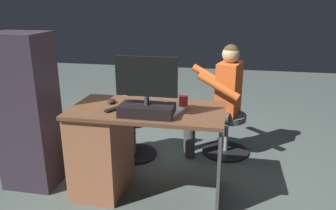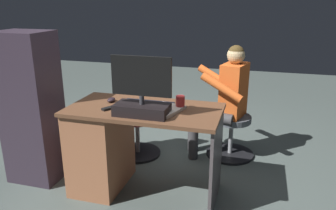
{
  "view_description": "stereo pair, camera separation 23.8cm",
  "coord_description": "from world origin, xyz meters",
  "px_view_note": "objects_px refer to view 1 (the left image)",
  "views": [
    {
      "loc": [
        -0.63,
        2.75,
        1.59
      ],
      "look_at": [
        -0.11,
        0.04,
        0.69
      ],
      "focal_mm": 35.23,
      "sensor_mm": 36.0,
      "label": 1
    },
    {
      "loc": [
        -0.86,
        2.69,
        1.59
      ],
      "look_at": [
        -0.11,
        0.04,
        0.69
      ],
      "focal_mm": 35.23,
      "sensor_mm": 36.0,
      "label": 2
    }
  ],
  "objects_px": {
    "office_chair_teddy": "(134,133)",
    "teddy_bear": "(133,101)",
    "tv_remote": "(113,109)",
    "person": "(220,93)",
    "monitor": "(147,99)",
    "keyboard": "(149,104)",
    "visitor_chair": "(226,131)",
    "cup": "(183,102)",
    "desk": "(112,146)",
    "computer_mouse": "(112,101)"
  },
  "relations": [
    {
      "from": "monitor",
      "to": "visitor_chair",
      "type": "distance_m",
      "value": 1.36
    },
    {
      "from": "office_chair_teddy",
      "to": "desk",
      "type": "bearing_deg",
      "value": 91.12
    },
    {
      "from": "monitor",
      "to": "office_chair_teddy",
      "type": "xyz_separation_m",
      "value": [
        0.36,
        -0.81,
        -0.63
      ]
    },
    {
      "from": "tv_remote",
      "to": "office_chair_teddy",
      "type": "distance_m",
      "value": 0.91
    },
    {
      "from": "office_chair_teddy",
      "to": "person",
      "type": "distance_m",
      "value": 0.98
    },
    {
      "from": "tv_remote",
      "to": "visitor_chair",
      "type": "distance_m",
      "value": 1.42
    },
    {
      "from": "office_chair_teddy",
      "to": "visitor_chair",
      "type": "xyz_separation_m",
      "value": [
        -0.95,
        -0.25,
        -0.01
      ]
    },
    {
      "from": "keyboard",
      "to": "visitor_chair",
      "type": "relative_size",
      "value": 0.85
    },
    {
      "from": "monitor",
      "to": "teddy_bear",
      "type": "xyz_separation_m",
      "value": [
        0.36,
        -0.82,
        -0.28
      ]
    },
    {
      "from": "keyboard",
      "to": "computer_mouse",
      "type": "bearing_deg",
      "value": 1.87
    },
    {
      "from": "desk",
      "to": "office_chair_teddy",
      "type": "distance_m",
      "value": 0.67
    },
    {
      "from": "visitor_chair",
      "to": "teddy_bear",
      "type": "bearing_deg",
      "value": 13.79
    },
    {
      "from": "cup",
      "to": "tv_remote",
      "type": "bearing_deg",
      "value": 15.84
    },
    {
      "from": "keyboard",
      "to": "visitor_chair",
      "type": "bearing_deg",
      "value": -127.89
    },
    {
      "from": "monitor",
      "to": "keyboard",
      "type": "height_order",
      "value": "monitor"
    },
    {
      "from": "tv_remote",
      "to": "teddy_bear",
      "type": "height_order",
      "value": "teddy_bear"
    },
    {
      "from": "keyboard",
      "to": "office_chair_teddy",
      "type": "xyz_separation_m",
      "value": [
        0.32,
        -0.56,
        -0.51
      ]
    },
    {
      "from": "keyboard",
      "to": "office_chair_teddy",
      "type": "distance_m",
      "value": 0.82
    },
    {
      "from": "keyboard",
      "to": "teddy_bear",
      "type": "relative_size",
      "value": 1.13
    },
    {
      "from": "office_chair_teddy",
      "to": "teddy_bear",
      "type": "height_order",
      "value": "teddy_bear"
    },
    {
      "from": "monitor",
      "to": "computer_mouse",
      "type": "relative_size",
      "value": 4.75
    },
    {
      "from": "cup",
      "to": "visitor_chair",
      "type": "xyz_separation_m",
      "value": [
        -0.35,
        -0.84,
        -0.56
      ]
    },
    {
      "from": "cup",
      "to": "office_chair_teddy",
      "type": "xyz_separation_m",
      "value": [
        0.6,
        -0.59,
        -0.55
      ]
    },
    {
      "from": "keyboard",
      "to": "desk",
      "type": "bearing_deg",
      "value": 16.08
    },
    {
      "from": "tv_remote",
      "to": "person",
      "type": "distance_m",
      "value": 1.25
    },
    {
      "from": "monitor",
      "to": "office_chair_teddy",
      "type": "distance_m",
      "value": 1.09
    },
    {
      "from": "computer_mouse",
      "to": "monitor",
      "type": "bearing_deg",
      "value": 146.96
    },
    {
      "from": "computer_mouse",
      "to": "cup",
      "type": "bearing_deg",
      "value": 178.0
    },
    {
      "from": "monitor",
      "to": "computer_mouse",
      "type": "height_order",
      "value": "monitor"
    },
    {
      "from": "cup",
      "to": "tv_remote",
      "type": "height_order",
      "value": "cup"
    },
    {
      "from": "desk",
      "to": "cup",
      "type": "relative_size",
      "value": 11.58
    },
    {
      "from": "desk",
      "to": "visitor_chair",
      "type": "xyz_separation_m",
      "value": [
        -0.93,
        -0.9,
        -0.16
      ]
    },
    {
      "from": "computer_mouse",
      "to": "visitor_chair",
      "type": "relative_size",
      "value": 0.19
    },
    {
      "from": "cup",
      "to": "tv_remote",
      "type": "relative_size",
      "value": 0.7
    },
    {
      "from": "desk",
      "to": "keyboard",
      "type": "bearing_deg",
      "value": -163.92
    },
    {
      "from": "computer_mouse",
      "to": "office_chair_teddy",
      "type": "bearing_deg",
      "value": -89.99
    },
    {
      "from": "keyboard",
      "to": "office_chair_teddy",
      "type": "height_order",
      "value": "keyboard"
    },
    {
      "from": "keyboard",
      "to": "office_chair_teddy",
      "type": "bearing_deg",
      "value": -60.48
    },
    {
      "from": "keyboard",
      "to": "computer_mouse",
      "type": "xyz_separation_m",
      "value": [
        0.32,
        0.01,
        0.01
      ]
    },
    {
      "from": "desk",
      "to": "computer_mouse",
      "type": "bearing_deg",
      "value": -80.78
    },
    {
      "from": "monitor",
      "to": "teddy_bear",
      "type": "bearing_deg",
      "value": -66.23
    },
    {
      "from": "desk",
      "to": "keyboard",
      "type": "distance_m",
      "value": 0.48
    },
    {
      "from": "tv_remote",
      "to": "person",
      "type": "height_order",
      "value": "person"
    },
    {
      "from": "monitor",
      "to": "tv_remote",
      "type": "relative_size",
      "value": 3.04
    },
    {
      "from": "cup",
      "to": "visitor_chair",
      "type": "bearing_deg",
      "value": -112.33
    },
    {
      "from": "office_chair_teddy",
      "to": "computer_mouse",
      "type": "bearing_deg",
      "value": 90.01
    },
    {
      "from": "keyboard",
      "to": "person",
      "type": "relative_size",
      "value": 0.36
    },
    {
      "from": "teddy_bear",
      "to": "visitor_chair",
      "type": "bearing_deg",
      "value": -166.21
    },
    {
      "from": "computer_mouse",
      "to": "visitor_chair",
      "type": "xyz_separation_m",
      "value": [
        -0.95,
        -0.82,
        -0.52
      ]
    },
    {
      "from": "cup",
      "to": "person",
      "type": "relative_size",
      "value": 0.09
    }
  ]
}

